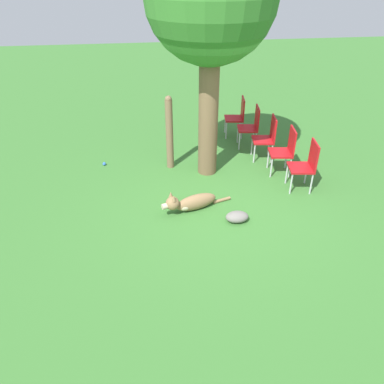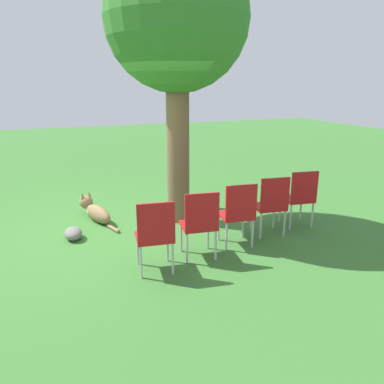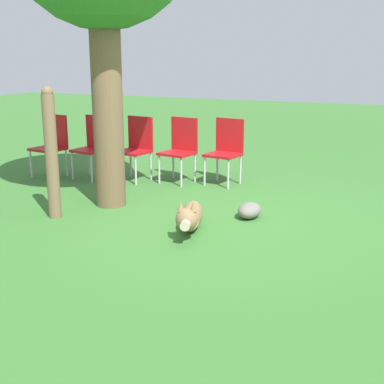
# 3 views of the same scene
# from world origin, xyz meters

# --- Properties ---
(ground_plane) EXTENTS (30.00, 30.00, 0.00)m
(ground_plane) POSITION_xyz_m (0.00, 0.00, 0.00)
(ground_plane) COLOR #38702D
(oak_tree) EXTENTS (2.15, 2.15, 4.21)m
(oak_tree) POSITION_xyz_m (-0.06, 1.02, 3.08)
(oak_tree) COLOR brown
(oak_tree) RESTS_ON ground_plane
(dog) EXTENTS (1.24, 0.51, 0.42)m
(dog) POSITION_xyz_m (-0.57, -0.29, 0.15)
(dog) COLOR olive
(dog) RESTS_ON ground_plane
(fence_post) EXTENTS (0.14, 0.14, 1.48)m
(fence_post) POSITION_xyz_m (-0.76, 1.32, 0.75)
(fence_post) COLOR brown
(fence_post) RESTS_ON ground_plane
(red_chair_0) EXTENTS (0.48, 0.50, 0.93)m
(red_chair_0) POSITION_xyz_m (1.57, 0.13, 0.52)
(red_chair_0) COLOR #B21419
(red_chair_0) RESTS_ON ground_plane
(red_chair_1) EXTENTS (0.48, 0.50, 0.93)m
(red_chair_1) POSITION_xyz_m (1.42, 0.77, 0.52)
(red_chair_1) COLOR #B21419
(red_chair_1) RESTS_ON ground_plane
(red_chair_2) EXTENTS (0.48, 0.50, 0.93)m
(red_chair_2) POSITION_xyz_m (1.26, 1.41, 0.52)
(red_chair_2) COLOR #B21419
(red_chair_2) RESTS_ON ground_plane
(red_chair_3) EXTENTS (0.48, 0.50, 0.93)m
(red_chair_3) POSITION_xyz_m (1.11, 2.05, 0.52)
(red_chair_3) COLOR #B21419
(red_chair_3) RESTS_ON ground_plane
(red_chair_4) EXTENTS (0.48, 0.50, 0.93)m
(red_chair_4) POSITION_xyz_m (0.95, 2.69, 0.52)
(red_chair_4) COLOR #B21419
(red_chair_4) RESTS_ON ground_plane
(tennis_ball) EXTENTS (0.07, 0.07, 0.07)m
(tennis_ball) POSITION_xyz_m (-2.11, 1.56, 0.03)
(tennis_ball) COLOR blue
(tennis_ball) RESTS_ON ground_plane
(garden_rock) EXTENTS (0.37, 0.25, 0.17)m
(garden_rock) POSITION_xyz_m (0.13, -0.71, 0.09)
(garden_rock) COLOR slate
(garden_rock) RESTS_ON ground_plane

